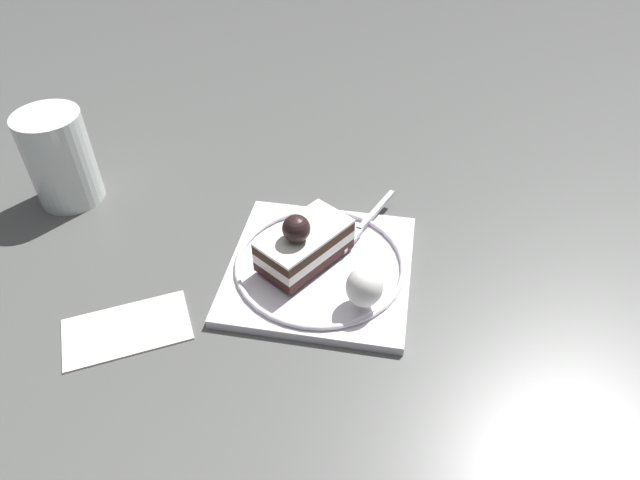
{
  "coord_description": "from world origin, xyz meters",
  "views": [
    {
      "loc": [
        0.0,
        0.43,
        0.43
      ],
      "look_at": [
        -0.03,
        -0.01,
        0.05
      ],
      "focal_mm": 32.03,
      "sensor_mm": 36.0,
      "label": 1
    }
  ],
  "objects": [
    {
      "name": "whipped_cream_dollop",
      "position": [
        -0.07,
        0.05,
        0.04
      ],
      "size": [
        0.04,
        0.04,
        0.04
      ],
      "primitive_type": "ellipsoid",
      "color": "white",
      "rests_on": "dessert_plate"
    },
    {
      "name": "ground_plane",
      "position": [
        0.0,
        0.0,
        0.0
      ],
      "size": [
        2.4,
        2.4,
        0.0
      ],
      "primitive_type": "plane",
      "color": "#525351"
    },
    {
      "name": "dessert_plate",
      "position": [
        -0.03,
        -0.01,
        0.01
      ],
      "size": [
        0.23,
        0.23,
        0.02
      ],
      "color": "white",
      "rests_on": "ground_plane"
    },
    {
      "name": "folded_napkin",
      "position": [
        0.16,
        0.06,
        0.0
      ],
      "size": [
        0.13,
        0.1,
        0.0
      ],
      "primitive_type": "cube",
      "rotation": [
        0.0,
        0.0,
        0.27
      ],
      "color": "white",
      "rests_on": "ground_plane"
    },
    {
      "name": "fork",
      "position": [
        -0.09,
        -0.06,
        0.02
      ],
      "size": [
        0.08,
        0.1,
        0.0
      ],
      "color": "silver",
      "rests_on": "dessert_plate"
    },
    {
      "name": "drink_glass_near",
      "position": [
        0.27,
        -0.16,
        0.05
      ],
      "size": [
        0.08,
        0.08,
        0.11
      ],
      "color": "white",
      "rests_on": "ground_plane"
    },
    {
      "name": "cake_slice",
      "position": [
        -0.01,
        -0.01,
        0.04
      ],
      "size": [
        0.11,
        0.11,
        0.07
      ],
      "color": "#341716",
      "rests_on": "dessert_plate"
    }
  ]
}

